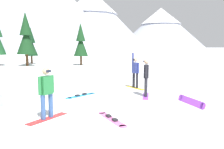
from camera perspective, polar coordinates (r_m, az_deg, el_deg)
The scene contains 12 objects.
ground_plane at distance 8.67m, azimuth 5.57°, elevation -9.02°, with size 800.00×800.00×0.00m, color white.
snowboarder_foreground at distance 7.75m, azimuth -16.17°, elevation -4.28°, with size 1.36×1.22×1.72m.
snowboarder_midground at distance 10.94m, azimuth 8.58°, elevation -0.55°, with size 0.92×1.52×1.81m.
snowboarder_background at distance 13.07m, azimuth 5.93°, elevation 0.73°, with size 0.69×1.59×2.04m.
loose_snowboard_far_spare at distance 11.21m, azimuth -7.82°, elevation -5.23°, with size 1.69×1.21×0.09m.
loose_snowboard_near_left at distance 9.98m, azimuth 19.30°, elevation -6.39°, with size 0.16×1.80×0.28m.
loose_snowboard_near_right at distance 7.61m, azimuth -0.09°, elevation -11.10°, with size 0.59×1.83×0.09m.
pine_tree_twin at distance 29.40m, azimuth -7.88°, elevation 8.05°, with size 1.86×1.86×5.40m.
pine_tree_tall at distance 30.03m, azimuth -20.84°, elevation 8.91°, with size 2.35×2.35×6.63m.
pine_tree_broad at distance 33.64m, azimuth -19.71°, elevation 7.26°, with size 1.82×1.82×5.06m.
peak_north_spur at distance 189.04m, azimuth -5.18°, elevation 13.77°, with size 92.46×92.46×47.15m.
peak_west_ridge at distance 274.90m, azimuth 12.12°, elevation 11.48°, with size 103.29×103.29×46.70m.
Camera 1 is at (-3.09, -7.73, 2.39)m, focal length 36.29 mm.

